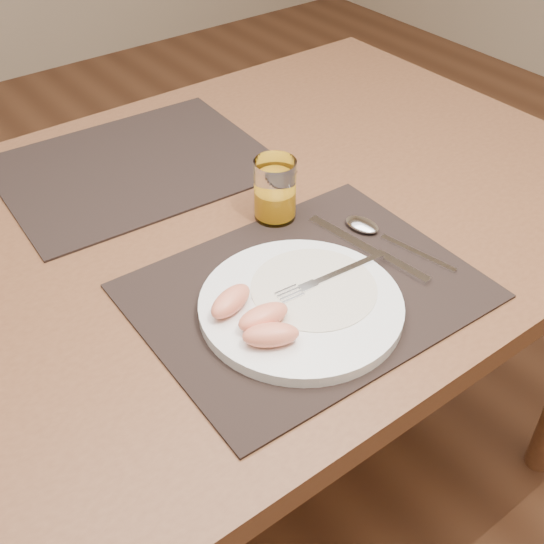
{
  "coord_description": "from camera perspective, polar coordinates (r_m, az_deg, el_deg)",
  "views": [
    {
      "loc": [
        -0.46,
        -0.75,
        1.37
      ],
      "look_at": [
        -0.02,
        -0.18,
        0.77
      ],
      "focal_mm": 45.0,
      "sensor_mm": 36.0,
      "label": 1
    }
  ],
  "objects": [
    {
      "name": "plate_dressing",
      "position": [
        0.91,
        3.51,
        -1.33
      ],
      "size": [
        0.17,
        0.17,
        0.0
      ],
      "color": "white",
      "rests_on": "plate"
    },
    {
      "name": "fork",
      "position": [
        0.92,
        4.26,
        -0.66
      ],
      "size": [
        0.18,
        0.03,
        0.0
      ],
      "color": "silver",
      "rests_on": "plate"
    },
    {
      "name": "knife",
      "position": [
        1.0,
        8.78,
        1.52
      ],
      "size": [
        0.04,
        0.22,
        0.01
      ],
      "color": "silver",
      "rests_on": "placemat_near"
    },
    {
      "name": "spoon",
      "position": [
        1.05,
        8.21,
        3.6
      ],
      "size": [
        0.06,
        0.19,
        0.01
      ],
      "color": "silver",
      "rests_on": "placemat_near"
    },
    {
      "name": "ground",
      "position": [
        1.63,
        -3.36,
        -17.83
      ],
      "size": [
        5.0,
        5.0,
        0.0
      ],
      "primitive_type": "plane",
      "color": "#56321D",
      "rests_on": "ground"
    },
    {
      "name": "juice_glass",
      "position": [
        1.05,
        0.25,
        6.66
      ],
      "size": [
        0.06,
        0.06,
        0.1
      ],
      "color": "white",
      "rests_on": "placemat_near"
    },
    {
      "name": "grapefruit_wedges",
      "position": [
        0.85,
        -1.47,
        -3.8
      ],
      "size": [
        0.09,
        0.14,
        0.03
      ],
      "color": "#EC8560",
      "rests_on": "plate"
    },
    {
      "name": "table",
      "position": [
        1.13,
        -4.62,
        0.87
      ],
      "size": [
        1.4,
        0.9,
        0.75
      ],
      "color": "brown",
      "rests_on": "ground"
    },
    {
      "name": "placemat_near",
      "position": [
        0.94,
        2.88,
        -1.6
      ],
      "size": [
        0.46,
        0.36,
        0.0
      ],
      "primitive_type": "cube",
      "rotation": [
        0.0,
        0.0,
        -0.03
      ],
      "color": "black",
      "rests_on": "table"
    },
    {
      "name": "placemat_far",
      "position": [
        1.23,
        -11.41,
        8.7
      ],
      "size": [
        0.47,
        0.37,
        0.0
      ],
      "primitive_type": "cube",
      "rotation": [
        0.0,
        0.0,
        -0.06
      ],
      "color": "black",
      "rests_on": "table"
    },
    {
      "name": "plate",
      "position": [
        0.9,
        2.43,
        -2.84
      ],
      "size": [
        0.27,
        0.27,
        0.02
      ],
      "primitive_type": "cylinder",
      "color": "white",
      "rests_on": "placemat_near"
    }
  ]
}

